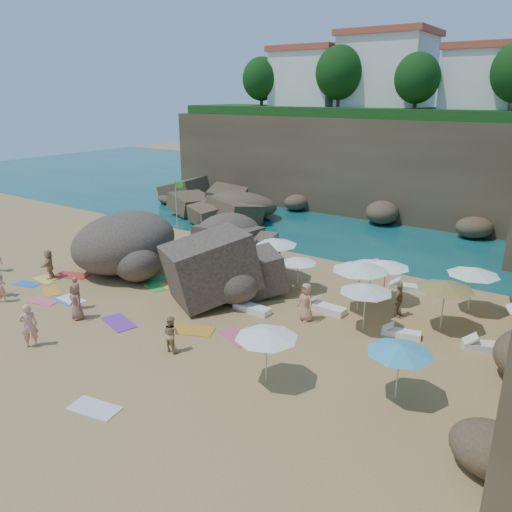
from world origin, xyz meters
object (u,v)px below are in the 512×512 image
Objects in this scene: parasol_1 at (372,263)px; person_stand_4 at (306,302)px; parasol_2 at (298,260)px; person_stand_3 at (399,300)px; person_stand_1 at (171,334)px; parasol_0 at (274,241)px; rock_outcrop at (203,275)px; person_stand_0 at (1,288)px; flag_pole at (177,199)px; person_stand_6 at (29,325)px; person_stand_5 at (244,231)px; lounger_0 at (408,288)px; person_stand_2 at (224,242)px.

parasol_1 is 1.25× the size of person_stand_4.
parasol_2 is 5.55m from person_stand_3.
parasol_1 is at bearing -113.39° from person_stand_1.
person_stand_3 is (5.48, -0.10, -0.89)m from parasol_2.
parasol_0 is 9.40m from person_stand_1.
parasol_2 is (5.69, 1.02, 1.71)m from rock_outcrop.
rock_outcrop reaches higher than person_stand_0.
parasol_1 is (5.52, 0.35, -0.27)m from parasol_0.
person_stand_0 is at bearing -122.78° from rock_outcrop.
person_stand_3 is at bearing 4.70° from rock_outcrop.
person_stand_4 is at bearing -27.80° from flag_pole.
parasol_1 reaches higher than person_stand_6.
parasol_0 reaches higher than person_stand_3.
rock_outcrop reaches higher than person_stand_1.
flag_pole is at bearing -175.80° from person_stand_5.
person_stand_0 is at bearing -81.36° from flag_pole.
parasol_2 is (1.92, -0.67, -0.52)m from parasol_0.
flag_pole reaches higher than person_stand_3.
person_stand_6 is at bearing -47.98° from person_stand_0.
person_stand_4 is (15.79, -8.32, -1.51)m from flag_pole.
rock_outcrop is 10.46m from person_stand_0.
lounger_0 is 13.25m from person_stand_1.
lounger_0 is at bearing 88.08° from person_stand_4.
rock_outcrop is 4.27m from person_stand_2.
parasol_0 is at bearing 24.19° from rock_outcrop.
parasol_2 is at bearing -94.18° from person_stand_1.
person_stand_5 is at bearing 156.13° from lounger_0.
parasol_1 is 12.29m from person_stand_5.
parasol_1 is 1.20× the size of person_stand_6.
person_stand_3 is 0.87× the size of person_stand_6.
parasol_2 is 6.10m from lounger_0.
person_stand_0 is 0.82× the size of person_stand_6.
person_stand_3 is (7.40, -0.77, -1.41)m from parasol_0.
parasol_1 is 1.38× the size of person_stand_3.
parasol_1 is 1.43× the size of person_stand_5.
parasol_0 reaches higher than person_stand_2.
parasol_2 is at bearing 147.47° from person_stand_4.
parasol_0 is at bearing -168.22° from person_stand_6.
rock_outcrop is at bearing -170.66° from lounger_0.
person_stand_1 reaches higher than person_stand_2.
parasol_2 is 1.28× the size of person_stand_0.
person_stand_3 is (12.69, -3.00, 0.08)m from person_stand_2.
person_stand_3 is at bearing 0.33° from person_stand_0.
flag_pole is 18.72m from lounger_0.
flag_pole is 2.10× the size of person_stand_4.
rock_outcrop reaches higher than person_stand_5.
person_stand_4 is (-2.68, -6.30, 0.75)m from lounger_0.
parasol_0 is (3.76, 1.69, 2.23)m from rock_outcrop.
rock_outcrop is 10.60m from person_stand_6.
parasol_0 is 1.14× the size of parasol_1.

